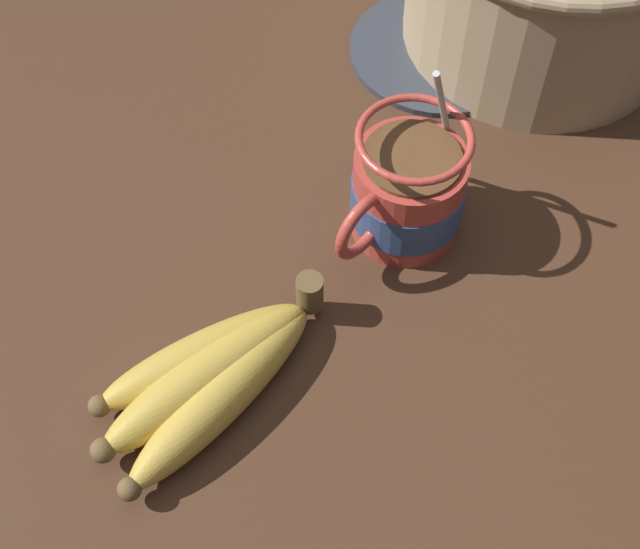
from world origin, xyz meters
TOP-DOWN VIEW (x-y plane):
  - table at (0.00, 0.00)cm, footprint 131.69×131.69cm
  - coffee_mug at (-7.27, 0.21)cm, footprint 14.60×8.70cm
  - banana_bunch at (12.72, -0.77)cm, footprint 20.06×9.38cm
  - small_plate at (-24.71, -10.04)cm, footprint 16.43×16.43cm

SIDE VIEW (x-z plane):
  - table at x=0.00cm, z-range 0.00..3.98cm
  - small_plate at x=-24.71cm, z-range 3.98..4.58cm
  - banana_bunch at x=12.72cm, z-range 3.69..7.95cm
  - coffee_mug at x=-7.27cm, z-range 0.58..15.86cm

